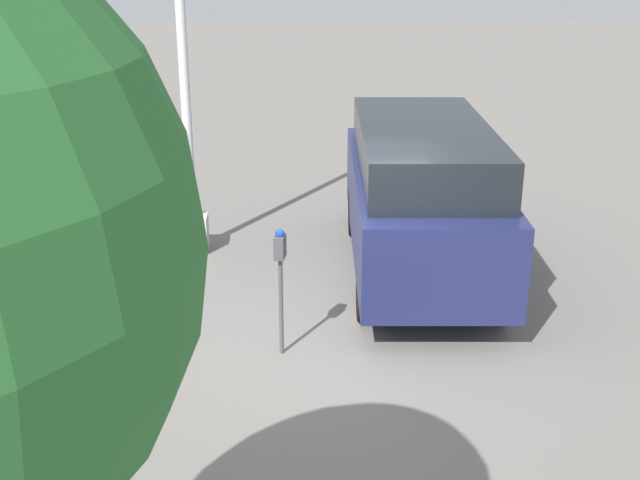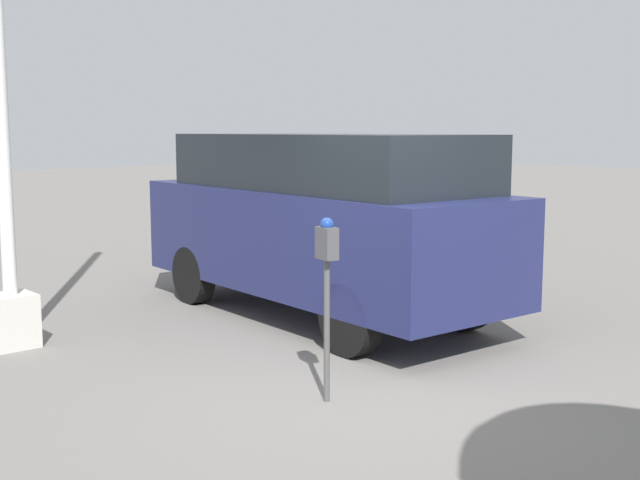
# 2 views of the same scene
# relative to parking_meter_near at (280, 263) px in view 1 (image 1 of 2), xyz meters

# --- Properties ---
(ground_plane) EXTENTS (80.00, 80.00, 0.00)m
(ground_plane) POSITION_rel_parking_meter_near_xyz_m (0.17, -0.61, -1.12)
(ground_plane) COLOR slate
(parking_meter_near) EXTENTS (0.22, 0.15, 1.52)m
(parking_meter_near) POSITION_rel_parking_meter_near_xyz_m (0.00, 0.00, 0.00)
(parking_meter_near) COLOR #4C4C4C
(parking_meter_near) RESTS_ON ground
(lamp_post) EXTENTS (0.44, 0.44, 6.50)m
(lamp_post) POSITION_rel_parking_meter_near_xyz_m (3.37, 1.31, 0.89)
(lamp_post) COLOR beige
(lamp_post) RESTS_ON ground
(parked_van) EXTENTS (5.12, 2.16, 2.16)m
(parked_van) POSITION_rel_parking_meter_near_xyz_m (2.31, -1.97, 0.06)
(parked_van) COLOR navy
(parked_van) RESTS_ON ground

